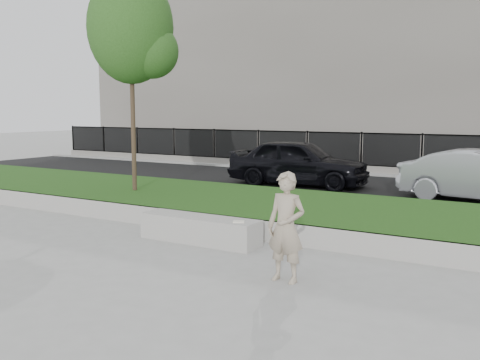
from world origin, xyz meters
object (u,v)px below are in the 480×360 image
Objects in this scene: man at (286,227)px; car_dark at (299,162)px; book at (239,222)px; stone_bench at (200,229)px; young_tree at (134,32)px.

man is 0.36× the size of car_dark.
stone_bench is at bearing 148.02° from book.
man is at bearing -160.57° from car_dark.
book is 7.83m from car_dark.
book is at bearing -167.11° from car_dark.
man reaches higher than stone_bench.
book is (0.88, -0.08, 0.25)m from stone_bench.
book reaches higher than stone_bench.
car_dark is (-2.26, 7.50, 0.30)m from book.
young_tree is (-3.54, 2.33, 4.09)m from stone_bench.
book is at bearing 144.72° from man.
stone_bench is 0.53× the size of car_dark.
stone_bench is 7.57m from car_dark.
young_tree is at bearing 153.10° from car_dark.
book is 6.33m from young_tree.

